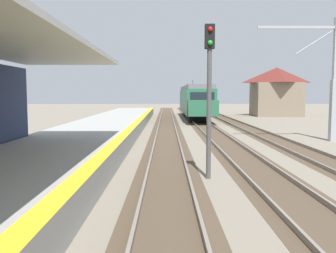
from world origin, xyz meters
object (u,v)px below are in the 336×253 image
at_px(approaching_train, 195,100).
at_px(catenary_pylon_far_side, 330,83).
at_px(distant_trackside_house, 276,91).
at_px(rail_signal_post, 209,85).

relative_size(approaching_train, catenary_pylon_far_side, 2.61).
height_order(catenary_pylon_far_side, distant_trackside_house, catenary_pylon_far_side).
bearing_deg(catenary_pylon_far_side, rail_signal_post, -130.88).
height_order(approaching_train, distant_trackside_house, distant_trackside_house).
xyz_separation_m(rail_signal_post, catenary_pylon_far_side, (8.54, 9.87, 0.41)).
xyz_separation_m(catenary_pylon_far_side, distant_trackside_house, (4.61, 25.70, -0.27)).
bearing_deg(catenary_pylon_far_side, distant_trackside_house, 79.83).
bearing_deg(approaching_train, rail_signal_post, -93.71).
height_order(approaching_train, catenary_pylon_far_side, catenary_pylon_far_side).
height_order(rail_signal_post, catenary_pylon_far_side, catenary_pylon_far_side).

